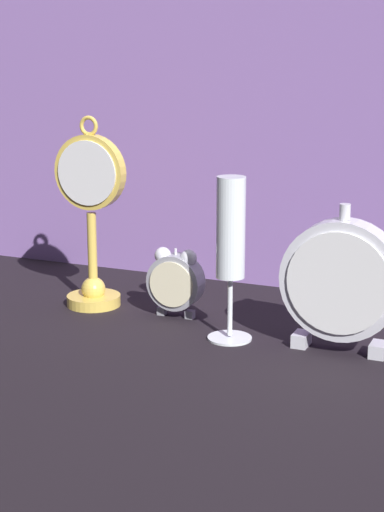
# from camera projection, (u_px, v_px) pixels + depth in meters

# --- Properties ---
(ground_plane) EXTENTS (4.00, 4.00, 0.00)m
(ground_plane) POSITION_uv_depth(u_px,v_px,m) (168.00, 344.00, 1.14)
(ground_plane) COLOR black
(fabric_backdrop_drape) EXTENTS (1.65, 0.01, 0.61)m
(fabric_backdrop_drape) POSITION_uv_depth(u_px,v_px,m) (253.00, 97.00, 1.36)
(fabric_backdrop_drape) COLOR #8460A8
(fabric_backdrop_drape) RESTS_ON ground_plane
(pocket_watch_on_stand) EXTENTS (0.11, 0.08, 0.29)m
(pocket_watch_on_stand) POSITION_uv_depth(u_px,v_px,m) (91.00, 221.00, 1.28)
(pocket_watch_on_stand) COLOR gold
(pocket_watch_on_stand) RESTS_ON ground_plane
(alarm_clock_twin_bell) EXTENTS (0.08, 0.03, 0.10)m
(alarm_clock_twin_bell) POSITION_uv_depth(u_px,v_px,m) (175.00, 279.00, 1.24)
(alarm_clock_twin_bell) COLOR gray
(alarm_clock_twin_bell) RESTS_ON ground_plane
(mantel_clock_silver) EXTENTS (0.16, 0.04, 0.19)m
(mantel_clock_silver) POSITION_uv_depth(u_px,v_px,m) (342.00, 281.00, 1.09)
(mantel_clock_silver) COLOR silver
(mantel_clock_silver) RESTS_ON ground_plane
(champagne_flute) EXTENTS (0.06, 0.06, 0.22)m
(champagne_flute) POSITION_uv_depth(u_px,v_px,m) (231.00, 242.00, 1.12)
(champagne_flute) COLOR silver
(champagne_flute) RESTS_ON ground_plane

